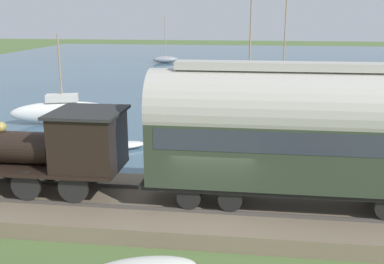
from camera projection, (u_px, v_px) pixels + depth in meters
ground_plane at (213, 224)px, 14.65m from camera, size 200.00×200.00×0.00m
harbor_water at (242, 68)px, 56.02m from camera, size 80.00×80.00×0.01m
rail_embankment at (215, 209)px, 15.10m from camera, size 4.66×56.00×0.65m
steam_locomotive at (53, 146)px, 15.27m from camera, size 2.38×6.52×3.12m
passenger_coach at (308, 129)px, 14.00m from camera, size 2.43×10.44×4.58m
sailboat_navy at (282, 93)px, 33.80m from camera, size 2.12×3.53×8.57m
sailboat_white at (63, 112)px, 27.76m from camera, size 2.99×6.45×5.46m
sailboat_black at (248, 114)px, 28.16m from camera, size 3.24×4.13×8.85m
sailboat_gray at (165, 59)px, 61.46m from camera, size 2.21×3.70×6.12m
rowboat_far_out at (73, 144)px, 22.94m from camera, size 1.89×2.09×0.36m
rowboat_mid_harbor at (247, 170)px, 18.95m from camera, size 1.52×2.52×0.48m
rowboat_near_shore at (373, 141)px, 23.48m from camera, size 1.95×1.77×0.34m
rowboat_off_pier at (124, 145)px, 22.74m from camera, size 1.72×2.25×0.34m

